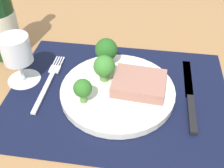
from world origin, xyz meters
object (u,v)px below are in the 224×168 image
plate (118,91)px  wine_glass (17,53)px  steak (139,83)px  knife (190,98)px  fork (49,81)px

plate → wine_glass: (-21.75, 1.77, 6.31)cm
steak → wine_glass: bearing=177.9°
wine_glass → knife: bearing=-1.9°
fork → knife: (31.06, -0.89, 0.05)cm
plate → knife: plate is taller
fork → wine_glass: bearing=176.4°
plate → wine_glass: size_ratio=2.14×
plate → knife: bearing=2.0°
steak → knife: (10.90, -0.29, -2.52)cm
knife → plate: bearing=-179.5°
steak → wine_glass: (-26.17, 0.95, 4.29)cm
steak → fork: size_ratio=0.56×
plate → steak: (4.42, 0.82, 2.02)cm
plate → knife: 15.34cm
plate → fork: bearing=174.8°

